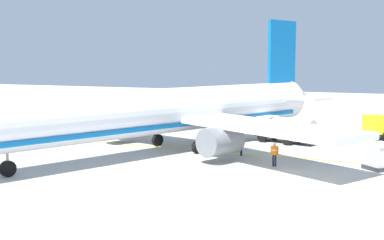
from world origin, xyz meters
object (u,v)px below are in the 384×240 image
(cargo_container_near, at_px, (380,156))
(crew_loader_left, at_px, (274,153))
(airliner_foreground, at_px, (169,112))
(service_truck_catering, at_px, (283,128))
(service_truck_fuel, at_px, (384,127))
(crew_marshaller, at_px, (241,144))

(cargo_container_near, distance_m, crew_loader_left, 7.36)
(airliner_foreground, height_order, service_truck_catering, airliner_foreground)
(service_truck_catering, distance_m, cargo_container_near, 13.00)
(airliner_foreground, distance_m, service_truck_fuel, 22.15)
(airliner_foreground, height_order, crew_marshaller, airliner_foreground)
(airliner_foreground, height_order, cargo_container_near, airliner_foreground)
(airliner_foreground, bearing_deg, service_truck_fuel, -47.33)
(service_truck_fuel, relative_size, crew_marshaller, 3.37)
(service_truck_fuel, xyz_separation_m, cargo_container_near, (-15.40, -0.87, -0.21))
(cargo_container_near, height_order, crew_marshaller, cargo_container_near)
(airliner_foreground, xyz_separation_m, crew_loader_left, (-2.45, -9.99, -2.37))
(crew_marshaller, bearing_deg, cargo_container_near, -95.19)
(crew_loader_left, bearing_deg, airliner_foreground, 76.24)
(service_truck_fuel, bearing_deg, crew_marshaller, 145.76)
(service_truck_catering, xyz_separation_m, cargo_container_near, (-9.03, -9.34, -0.42))
(airliner_foreground, relative_size, crew_marshaller, 23.99)
(cargo_container_near, bearing_deg, service_truck_fuel, 3.24)
(airliner_foreground, xyz_separation_m, crew_marshaller, (0.51, -6.39, -2.41))
(service_truck_fuel, relative_size, crew_loader_left, 3.25)
(cargo_container_near, bearing_deg, service_truck_catering, 45.98)
(airliner_foreground, distance_m, crew_marshaller, 6.85)
(service_truck_fuel, distance_m, crew_marshaller, 17.45)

